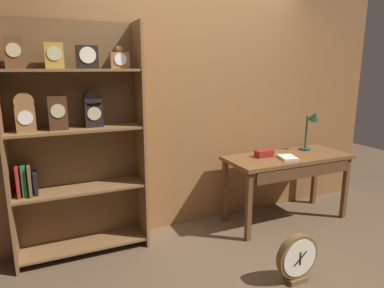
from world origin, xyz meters
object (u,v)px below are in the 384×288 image
bookshelf (73,138)px  toolbox_small (264,154)px  workbench (289,164)px  desk_lamp (312,123)px  round_clock_large (297,258)px  open_repair_manual (288,158)px

bookshelf → toolbox_small: bearing=-4.8°
workbench → desk_lamp: 0.59m
workbench → bookshelf: bearing=173.3°
workbench → round_clock_large: size_ratio=3.42×
workbench → round_clock_large: (-0.66, -0.93, -0.45)m
workbench → toolbox_small: toolbox_small is taller
desk_lamp → toolbox_small: 0.73m
toolbox_small → round_clock_large: size_ratio=0.47×
open_repair_manual → round_clock_large: (-0.58, -0.86, -0.55)m
bookshelf → toolbox_small: size_ratio=10.88×
workbench → desk_lamp: (0.41, 0.12, 0.41)m
bookshelf → workbench: 2.24m
bookshelf → desk_lamp: bearing=-2.9°
open_repair_manual → desk_lamp: bearing=38.6°
toolbox_small → bookshelf: bearing=175.2°
bookshelf → toolbox_small: bookshelf is taller
open_repair_manual → round_clock_large: bearing=-107.4°
desk_lamp → open_repair_manual: bearing=-157.9°
bookshelf → open_repair_manual: bearing=-9.0°
desk_lamp → round_clock_large: bearing=-135.3°
toolbox_small → round_clock_large: 1.24m
workbench → open_repair_manual: (-0.09, -0.08, 0.10)m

